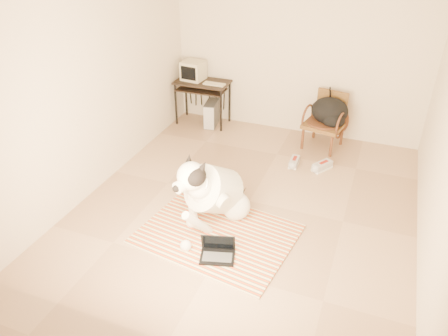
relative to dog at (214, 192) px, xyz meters
The scene contains 16 objects.
floor 0.71m from the dog, 62.19° to the left, with size 4.50×4.50×0.00m, color tan.
wall_back 2.95m from the dog, 84.31° to the left, with size 4.50×4.50×0.00m, color beige.
wall_front 1.99m from the dog, 80.91° to the right, with size 4.50×4.50×0.00m, color beige.
wall_left 2.04m from the dog, 163.10° to the left, with size 4.50×4.50×0.00m, color beige.
wall_right 2.52m from the dog, 12.95° to the left, with size 4.50×4.50×0.00m, color beige.
rug 0.48m from the dog, 61.20° to the right, with size 1.84×1.51×0.02m.
dog is the anchor object (origin of this frame).
laptop 0.72m from the dog, 64.37° to the right, with size 0.42×0.35×0.26m.
computer_desk 2.78m from the dog, 116.29° to the left, with size 0.90×0.51×0.75m.
crt_monitor 2.93m from the dog, 118.96° to the left, with size 0.37×0.36×0.31m.
desk_keyboard 2.63m from the dog, 112.04° to the left, with size 0.36×0.13×0.02m, color beige.
pc_tower 2.68m from the dog, 113.18° to the left, with size 0.26×0.47×0.41m.
rattan_chair 2.54m from the dog, 70.10° to the left, with size 0.65×0.64×0.84m.
backpack 2.55m from the dog, 68.76° to the left, with size 0.55×0.49×0.41m.
sneaker_left 1.77m from the dog, 70.04° to the left, with size 0.12×0.29×0.10m.
sneaker_right 1.96m from the dog, 58.90° to the left, with size 0.28×0.34×0.11m.
Camera 1 is at (1.34, -4.38, 3.22)m, focal length 35.00 mm.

